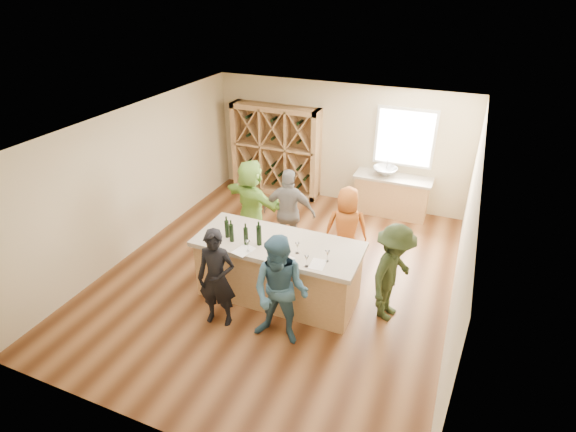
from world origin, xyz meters
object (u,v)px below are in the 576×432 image
at_px(person_near_left, 217,278).
at_px(person_far_mid, 289,212).
at_px(person_far_right, 346,229).
at_px(person_server, 393,273).
at_px(person_near_right, 280,292).
at_px(wine_rack, 276,151).
at_px(sink, 385,171).
at_px(wine_bottle_a, 227,229).
at_px(tasting_counter_base, 278,272).
at_px(wine_bottle_b, 231,233).
at_px(wine_bottle_e, 259,235).
at_px(wine_bottle_d, 246,236).
at_px(person_far_left, 252,202).

xyz_separation_m(person_near_left, person_far_mid, (0.24, 2.31, 0.05)).
bearing_deg(person_near_left, person_far_right, 48.46).
bearing_deg(person_server, person_near_right, 144.20).
height_order(wine_rack, person_far_right, wine_rack).
distance_m(sink, person_far_right, 2.47).
xyz_separation_m(sink, person_server, (0.87, -3.54, -0.18)).
height_order(sink, wine_bottle_a, wine_bottle_a).
relative_size(sink, tasting_counter_base, 0.21).
relative_size(person_server, person_far_right, 1.03).
xyz_separation_m(tasting_counter_base, person_near_right, (0.44, -0.93, 0.38)).
bearing_deg(wine_bottle_b, person_far_mid, 78.42).
bearing_deg(person_near_right, person_server, 38.06).
xyz_separation_m(wine_rack, person_server, (3.57, -3.61, -0.27)).
bearing_deg(wine_bottle_e, person_near_right, -47.41).
bearing_deg(tasting_counter_base, person_far_mid, 105.12).
height_order(sink, person_far_mid, person_far_mid).
height_order(wine_bottle_b, wine_bottle_d, wine_bottle_b).
height_order(wine_bottle_d, wine_bottle_e, wine_bottle_e).
bearing_deg(tasting_counter_base, wine_bottle_d, -151.48).
bearing_deg(wine_rack, person_far_left, -77.45).
xyz_separation_m(wine_rack, wine_bottle_e, (1.49, -4.01, 0.15)).
height_order(sink, person_far_right, person_far_right).
bearing_deg(sink, wine_bottle_e, -107.03).
xyz_separation_m(wine_rack, person_far_mid, (1.37, -2.46, -0.23)).
bearing_deg(person_far_mid, person_far_right, 169.36).
bearing_deg(person_near_right, wine_bottle_d, 140.85).
distance_m(wine_bottle_b, person_far_right, 2.20).
xyz_separation_m(person_server, person_far_right, (-1.05, 1.09, -0.02)).
bearing_deg(wine_rack, wine_bottle_a, -77.20).
bearing_deg(person_far_left, wine_bottle_a, 122.08).
height_order(wine_bottle_e, person_near_right, person_near_right).
relative_size(wine_bottle_b, person_far_left, 0.17).
bearing_deg(person_near_right, person_near_left, 178.47).
height_order(wine_bottle_b, person_far_left, person_far_left).
xyz_separation_m(wine_bottle_b, person_near_left, (0.09, -0.68, -0.41)).
bearing_deg(wine_bottle_d, person_far_right, 51.83).
bearing_deg(person_near_right, wine_bottle_b, 147.72).
distance_m(wine_rack, person_far_right, 3.58).
bearing_deg(wine_rack, person_near_right, -65.34).
height_order(person_near_left, person_far_right, person_near_left).
relative_size(wine_bottle_a, wine_bottle_e, 0.89).
distance_m(tasting_counter_base, wine_bottle_e, 0.81).
relative_size(person_near_left, person_server, 0.99).
distance_m(sink, person_near_left, 4.95).
relative_size(wine_bottle_b, person_near_left, 0.18).
xyz_separation_m(sink, person_far_mid, (-1.33, -2.39, -0.14)).
xyz_separation_m(person_server, person_far_mid, (-2.20, 1.15, 0.05)).
xyz_separation_m(wine_bottle_a, wine_bottle_e, (0.58, -0.01, 0.02)).
xyz_separation_m(wine_bottle_b, wine_bottle_e, (0.45, 0.07, 0.02)).
distance_m(sink, person_near_right, 4.72).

